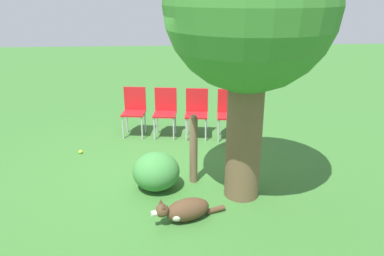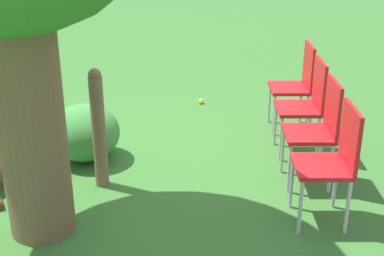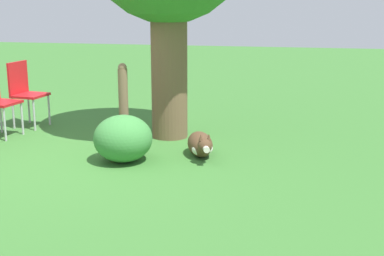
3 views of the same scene
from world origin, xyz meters
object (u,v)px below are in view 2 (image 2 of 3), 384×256
Objects in this scene: red_chair_1 at (307,100)px; red_chair_2 at (319,125)px; fence_post at (99,128)px; tennis_ball at (201,101)px; red_chair_3 at (334,157)px; red_chair_0 at (298,81)px.

red_chair_2 is at bearing 87.88° from red_chair_1.
fence_post reaches higher than tennis_ball.
tennis_ball is (0.72, -2.17, -0.53)m from red_chair_2.
red_chair_3 is at bearing 87.88° from red_chair_2.
red_chair_0 and red_chair_3 have the same top height.
red_chair_0 is 0.63m from red_chair_1.
fence_post is 2.06m from red_chair_1.
red_chair_3 is at bearing 155.56° from fence_post.
red_chair_1 is at bearing 87.88° from red_chair_0.
red_chair_0 is 1.00× the size of red_chair_3.
red_chair_2 is at bearing 87.88° from red_chair_0.
red_chair_3 is at bearing 102.53° from tennis_ball.
red_chair_0 is 1.42m from tennis_ball.
red_chair_0 is 14.25× the size of tennis_ball.
red_chair_2 is 2.35m from tennis_ball.
red_chair_1 reaches higher than tennis_ball.
red_chair_1 is 1.00× the size of red_chair_3.
red_chair_2 is at bearing -92.12° from red_chair_3.
fence_post is 1.13× the size of red_chair_0.
red_chair_1 is (-2.02, -0.42, 0.01)m from fence_post.
red_chair_3 is 14.25× the size of tennis_ball.
tennis_ball is at bearing -70.20° from red_chair_3.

